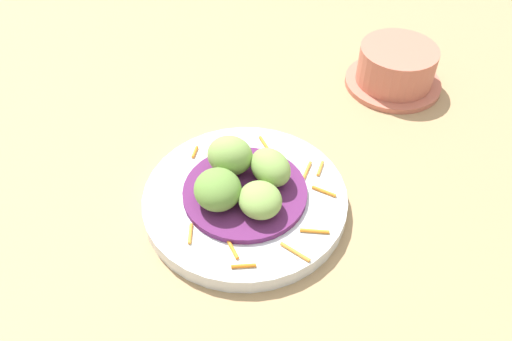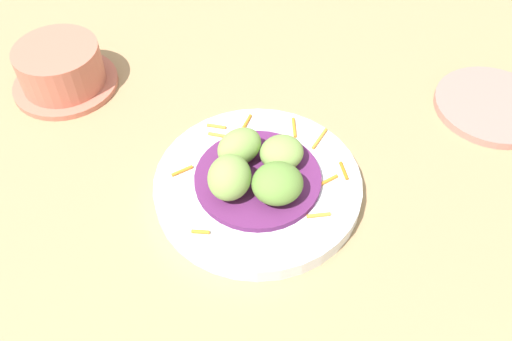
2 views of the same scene
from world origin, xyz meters
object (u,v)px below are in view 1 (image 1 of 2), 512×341
at_px(guac_scoop_left, 218,189).
at_px(guac_scoop_center, 260,200).
at_px(guac_scoop_back, 230,158).
at_px(guac_scoop_right, 270,167).
at_px(main_plate, 245,200).
at_px(terracotta_bowl, 396,68).

relative_size(guac_scoop_left, guac_scoop_center, 1.11).
distance_m(guac_scoop_left, guac_scoop_back, 0.05).
bearing_deg(guac_scoop_back, guac_scoop_right, 161.65).
bearing_deg(guac_scoop_left, guac_scoop_right, -153.35).
distance_m(main_plate, guac_scoop_back, 0.05).
xyz_separation_m(main_plate, guac_scoop_right, (-0.03, -0.02, 0.04)).
bearing_deg(main_plate, terracotta_bowl, -136.13).
height_order(main_plate, guac_scoop_back, guac_scoop_back).
height_order(guac_scoop_right, guac_scoop_back, guac_scoop_back).
xyz_separation_m(guac_scoop_left, terracotta_bowl, (-0.26, -0.24, -0.02)).
bearing_deg(guac_scoop_center, main_plate, -63.35).
bearing_deg(guac_scoop_center, guac_scoop_right, -108.35).
bearing_deg(terracotta_bowl, main_plate, 43.87).
bearing_deg(guac_scoop_back, terracotta_bowl, -142.03).
relative_size(guac_scoop_left, guac_scoop_back, 1.05).
distance_m(guac_scoop_right, guac_scoop_back, 0.05).
distance_m(guac_scoop_back, terracotta_bowl, 0.32).
xyz_separation_m(main_plate, guac_scoop_left, (0.03, 0.02, 0.04)).
relative_size(main_plate, terracotta_bowl, 1.67).
xyz_separation_m(guac_scoop_right, terracotta_bowl, (-0.20, -0.21, -0.02)).
distance_m(guac_scoop_center, guac_scoop_back, 0.07).
bearing_deg(guac_scoop_left, guac_scoop_back, -108.35).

